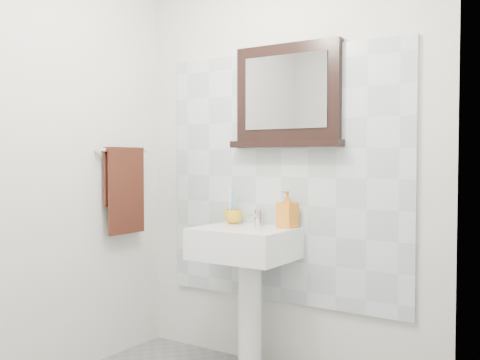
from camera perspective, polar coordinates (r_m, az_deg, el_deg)
name	(u,v)px	position (r m, az deg, el deg)	size (l,w,h in m)	color
back_wall	(283,160)	(3.36, 4.37, 2.03)	(2.00, 0.01, 2.50)	silver
left_wall	(18,160)	(3.22, -21.63, 1.87)	(0.01, 2.20, 2.50)	silver
right_wall	(383,162)	(1.94, 14.32, 1.81)	(0.01, 2.20, 2.50)	silver
splashback	(282,177)	(3.35, 4.27, 0.32)	(1.60, 0.02, 1.50)	silver
pedestal_sink	(246,259)	(3.28, 0.57, -8.04)	(0.55, 0.44, 0.96)	white
toothbrush_cup	(233,217)	(3.45, -0.69, -3.74)	(0.11, 0.11, 0.09)	gold
toothbrushes	(233,204)	(3.44, -0.70, -2.41)	(0.05, 0.04, 0.21)	white
soap_dispenser	(287,209)	(3.25, 4.84, -2.97)	(0.10, 0.10, 0.21)	#D85519
framed_mirror	(287,98)	(3.32, 4.81, 8.29)	(0.71, 0.11, 0.60)	black
towel_bar	(124,150)	(3.64, -11.75, 2.96)	(0.07, 0.40, 0.03)	silver
hand_towel	(125,183)	(3.64, -11.65, -0.34)	(0.06, 0.30, 0.55)	#36170F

